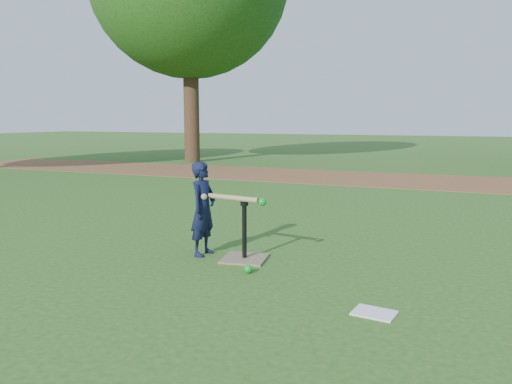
% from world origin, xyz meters
% --- Properties ---
extents(ground, '(80.00, 80.00, 0.00)m').
position_xyz_m(ground, '(0.00, 0.00, 0.00)').
color(ground, '#285116').
rests_on(ground, ground).
extents(dirt_strip, '(24.00, 3.00, 0.01)m').
position_xyz_m(dirt_strip, '(0.00, 7.50, 0.01)').
color(dirt_strip, brown).
rests_on(dirt_strip, ground).
extents(child, '(0.25, 0.37, 0.98)m').
position_xyz_m(child, '(-0.16, 0.12, 0.49)').
color(child, black).
rests_on(child, ground).
extents(wiffle_ball_ground, '(0.08, 0.08, 0.08)m').
position_xyz_m(wiffle_ball_ground, '(0.53, -0.28, 0.04)').
color(wiffle_ball_ground, '#0D9724').
rests_on(wiffle_ball_ground, ground).
extents(clipboard, '(0.33, 0.27, 0.01)m').
position_xyz_m(clipboard, '(1.76, -0.81, 0.01)').
color(clipboard, white).
rests_on(clipboard, ground).
extents(batting_tee, '(0.49, 0.49, 0.61)m').
position_xyz_m(batting_tee, '(0.31, 0.12, 0.11)').
color(batting_tee, '#7C6B4F').
rests_on(batting_tee, ground).
extents(swing_action, '(0.72, 0.18, 0.08)m').
position_xyz_m(swing_action, '(0.23, 0.08, 0.63)').
color(swing_action, tan).
rests_on(swing_action, ground).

